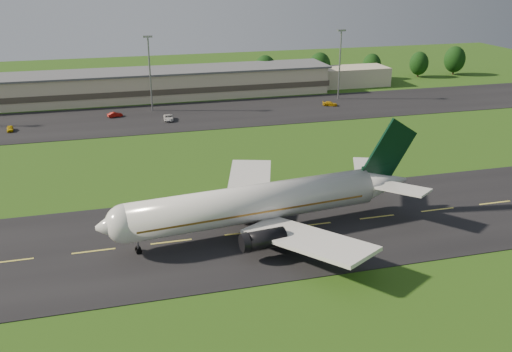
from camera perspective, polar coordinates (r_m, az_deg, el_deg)
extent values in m
plane|color=#244E13|center=(84.88, -8.46, -6.58)|extent=(360.00, 360.00, 0.00)
cube|color=black|center=(84.86, -8.47, -6.55)|extent=(220.00, 30.00, 0.10)
cube|color=black|center=(152.40, -11.90, 5.57)|extent=(260.00, 30.00, 0.10)
cylinder|color=silver|center=(84.88, -0.22, -2.75)|extent=(38.39, 9.90, 5.60)
sphere|color=silver|center=(80.50, -12.95, -4.67)|extent=(5.60, 5.60, 5.60)
cone|color=silver|center=(80.29, -14.35, -4.87)|extent=(4.59, 5.80, 5.38)
cone|color=silver|center=(94.85, 12.53, -0.69)|extent=(9.57, 6.48, 5.49)
cube|color=brown|center=(84.86, -0.54, -3.02)|extent=(35.41, 9.60, 0.28)
cube|color=black|center=(80.21, -13.40, -4.38)|extent=(2.33, 3.21, 0.65)
cube|color=silver|center=(77.76, 5.20, -6.37)|extent=(15.67, 19.90, 2.20)
cube|color=silver|center=(96.11, -0.69, -0.85)|extent=(12.37, 20.20, 2.20)
cube|color=silver|center=(90.76, 14.31, -1.22)|extent=(8.12, 9.27, 0.91)
cube|color=silver|center=(98.42, 10.96, 0.78)|extent=(6.83, 9.38, 0.91)
cube|color=black|center=(93.42, 11.85, 0.21)|extent=(5.03, 1.12, 3.00)
cube|color=black|center=(93.59, 13.29, 2.54)|extent=(9.42, 1.52, 10.55)
cylinder|color=black|center=(78.47, 0.91, -6.34)|extent=(5.87, 3.32, 2.70)
cylinder|color=black|center=(92.07, -2.92, -2.14)|extent=(5.87, 3.32, 2.70)
cube|color=#C5B997|center=(174.88, -12.56, 8.77)|extent=(120.00, 15.00, 8.00)
cube|color=#4C4438|center=(175.04, -12.54, 8.51)|extent=(121.00, 15.40, 1.60)
cube|color=#595B60|center=(174.11, -12.66, 10.10)|extent=(122.00, 16.00, 0.50)
cube|color=#C5B997|center=(193.14, 8.90, 9.80)|extent=(28.00, 11.00, 6.00)
cylinder|color=gray|center=(158.37, -10.55, 9.93)|extent=(0.44, 0.44, 20.00)
cube|color=gray|center=(156.86, -10.79, 13.55)|extent=(2.40, 1.20, 0.50)
cylinder|color=gray|center=(171.72, 8.36, 10.87)|extent=(0.44, 0.44, 20.00)
cube|color=gray|center=(170.34, 8.54, 14.22)|extent=(2.40, 1.20, 0.50)
cylinder|color=black|center=(188.03, -23.88, 7.45)|extent=(0.56, 0.56, 2.49)
ellipsoid|color=black|center=(187.45, -24.01, 8.36)|extent=(5.82, 5.82, 7.27)
cylinder|color=black|center=(191.71, 0.92, 9.52)|extent=(0.56, 0.56, 3.12)
ellipsoid|color=black|center=(191.01, 0.92, 10.65)|extent=(7.28, 7.28, 9.11)
cylinder|color=black|center=(197.41, 6.34, 9.73)|extent=(0.56, 0.56, 3.18)
ellipsoid|color=black|center=(196.72, 6.39, 10.85)|extent=(7.43, 7.43, 9.29)
cylinder|color=black|center=(206.69, 11.43, 9.89)|extent=(0.56, 0.56, 2.76)
ellipsoid|color=black|center=(206.12, 11.50, 10.81)|extent=(6.44, 6.44, 8.05)
cylinder|color=black|center=(213.90, 15.89, 9.87)|extent=(0.56, 0.56, 2.82)
ellipsoid|color=black|center=(213.33, 15.98, 10.78)|extent=(6.57, 6.57, 8.21)
cylinder|color=black|center=(222.32, 19.13, 9.97)|extent=(0.56, 0.56, 3.21)
ellipsoid|color=black|center=(221.71, 19.25, 10.96)|extent=(7.50, 7.50, 9.37)
imported|color=#C4A20B|center=(150.46, -23.39, 4.38)|extent=(1.86, 3.83, 1.26)
imported|color=#98100A|center=(155.57, -13.92, 5.98)|extent=(4.12, 2.45, 1.28)
imported|color=silver|center=(149.35, -8.75, 5.78)|extent=(2.72, 5.26, 1.42)
imported|color=#BF8D0B|center=(164.50, 7.41, 7.18)|extent=(4.54, 3.32, 1.22)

